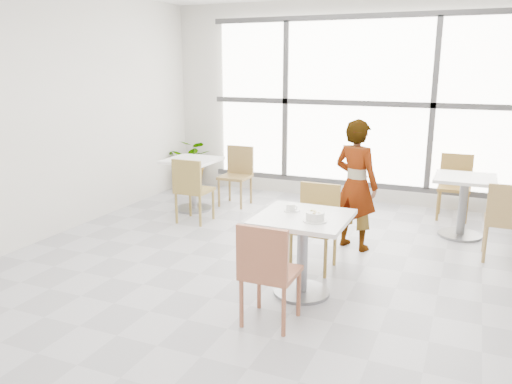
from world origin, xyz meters
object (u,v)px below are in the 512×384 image
at_px(bg_table_right, 463,198).
at_px(plant_left, 192,164).
at_px(bg_chair_right_near, 507,217).
at_px(bg_chair_left_near, 191,186).
at_px(bg_chair_right_far, 455,182).
at_px(chair_near, 267,268).
at_px(bg_chair_left_far, 237,171).
at_px(person, 356,185).
at_px(chair_far, 316,220).
at_px(coffee_cup, 291,208).
at_px(main_table, 303,240).
at_px(bg_table_left, 193,177).
at_px(oatmeal_bowl, 315,216).

relative_size(bg_table_right, plant_left, 0.90).
bearing_deg(bg_table_right, bg_chair_right_near, -58.86).
height_order(bg_chair_left_near, bg_chair_right_far, same).
height_order(chair_near, bg_chair_right_far, same).
bearing_deg(bg_chair_left_far, bg_table_right, -4.83).
distance_m(person, bg_table_right, 1.47).
height_order(chair_far, coffee_cup, chair_far).
xyz_separation_m(coffee_cup, bg_table_right, (1.43, 2.23, -0.29)).
distance_m(bg_chair_left_far, plant_left, 1.32).
distance_m(main_table, bg_table_left, 3.11).
bearing_deg(person, bg_chair_right_near, -152.34).
bearing_deg(bg_chair_right_near, person, 6.71).
height_order(chair_near, person, person).
bearing_deg(bg_chair_left_near, person, 178.10).
height_order(bg_table_left, bg_chair_left_near, bg_chair_left_near).
bearing_deg(bg_chair_left_far, bg_chair_left_near, -97.27).
bearing_deg(plant_left, chair_far, -40.55).
bearing_deg(bg_chair_left_far, plant_left, 151.33).
height_order(bg_table_right, bg_chair_right_far, bg_chair_right_far).
distance_m(coffee_cup, bg_table_right, 2.66).
xyz_separation_m(bg_chair_left_far, bg_chair_right_near, (3.61, -1.00, 0.00)).
bearing_deg(chair_near, bg_chair_right_far, -107.68).
distance_m(coffee_cup, person, 1.35).
xyz_separation_m(bg_table_right, bg_chair_left_near, (-3.31, -0.85, 0.01)).
distance_m(chair_far, plant_left, 3.89).
bearing_deg(chair_far, chair_near, -89.61).
xyz_separation_m(person, bg_chair_left_near, (-2.18, 0.07, -0.24)).
height_order(oatmeal_bowl, plant_left, oatmeal_bowl).
bearing_deg(bg_chair_left_far, chair_near, -61.00).
bearing_deg(bg_chair_right_far, person, -119.60).
relative_size(main_table, chair_near, 0.92).
bearing_deg(chair_far, bg_chair_right_near, 26.43).
xyz_separation_m(oatmeal_bowl, bg_chair_left_far, (-2.02, 2.70, -0.29)).
height_order(main_table, coffee_cup, coffee_cup).
relative_size(bg_table_left, plant_left, 0.90).
distance_m(coffee_cup, bg_chair_left_far, 3.05).
height_order(oatmeal_bowl, bg_table_left, oatmeal_bowl).
relative_size(main_table, plant_left, 0.95).
bearing_deg(chair_far, main_table, -83.52).
bearing_deg(oatmeal_bowl, bg_chair_right_far, 72.82).
bearing_deg(chair_far, plant_left, 139.45).
bearing_deg(chair_near, oatmeal_bowl, -110.47).
bearing_deg(bg_table_left, main_table, -41.16).
bearing_deg(bg_chair_left_near, oatmeal_bowl, 143.79).
xyz_separation_m(coffee_cup, bg_chair_right_near, (1.87, 1.49, -0.28)).
bearing_deg(oatmeal_bowl, chair_far, 105.48).
height_order(coffee_cup, bg_table_left, coffee_cup).
height_order(bg_chair_left_near, bg_chair_right_near, same).
bearing_deg(chair_far, person, 71.46).
distance_m(chair_near, bg_chair_left_near, 2.91).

